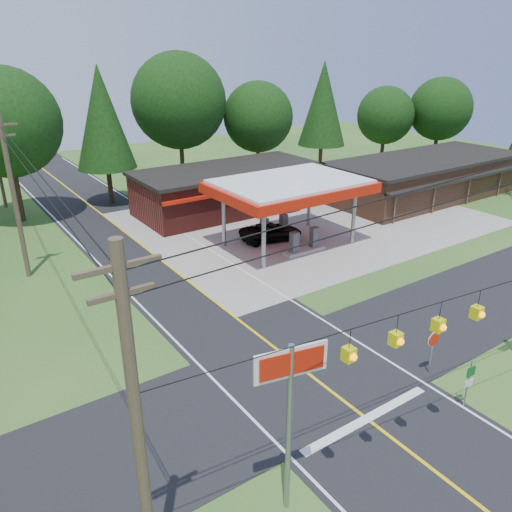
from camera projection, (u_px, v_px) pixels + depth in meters
ground at (308, 373)px, 22.21m from camera, size 120.00×120.00×0.00m
main_highway at (308, 373)px, 22.21m from camera, size 8.00×120.00×0.02m
cross_road at (308, 373)px, 22.21m from camera, size 70.00×7.00×0.02m
lane_center_yellow at (308, 373)px, 22.20m from camera, size 0.15×110.00×0.00m
gas_canopy at (290, 188)px, 35.17m from camera, size 10.60×7.40×4.88m
convenience_store at (229, 189)px, 44.20m from camera, size 16.40×7.55×3.80m
strip_building at (425, 177)px, 48.25m from camera, size 20.40×8.75×3.80m
utility_pole_near_left at (138, 434)px, 11.45m from camera, size 1.80×0.30×10.00m
utility_pole_far_left at (14, 197)px, 29.76m from camera, size 1.80×0.30×10.00m
overhead_beacons at (420, 311)px, 14.73m from camera, size 17.04×2.04×1.03m
treeline_backdrop at (118, 132)px, 38.06m from camera, size 70.27×51.59×13.30m
suv_car at (271, 232)px, 37.44m from camera, size 5.54×5.54×1.31m
sedan_car at (279, 199)px, 45.26m from camera, size 4.76×4.76×1.54m
big_stop_sign at (290, 394)px, 14.09m from camera, size 2.19×0.56×5.98m
octagonal_stop_sign at (433, 343)px, 21.66m from camera, size 0.75×0.10×2.12m
route_sign_post at (469, 379)px, 19.67m from camera, size 0.45×0.11×2.20m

